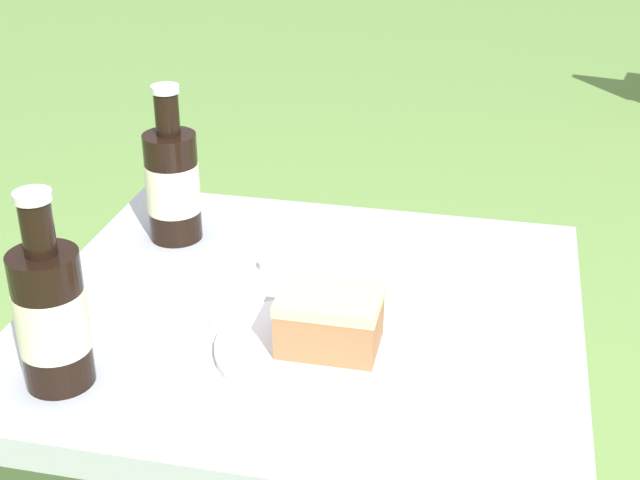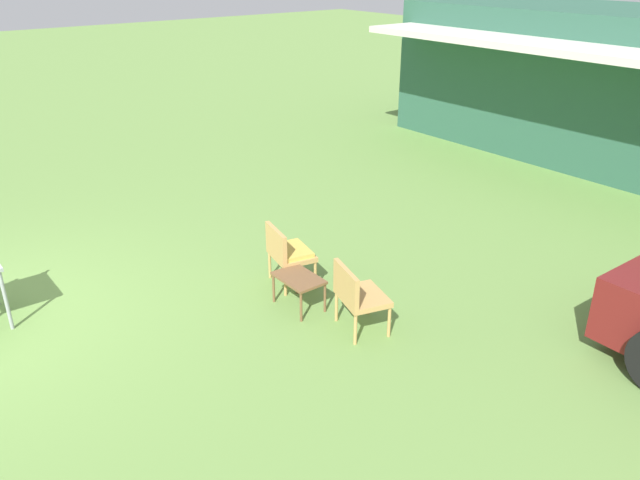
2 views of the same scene
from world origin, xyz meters
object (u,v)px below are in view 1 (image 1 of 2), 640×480
cake_on_plate (320,331)px  patio_table (304,365)px  cola_bottle_near (173,183)px  cola_bottle_far (51,314)px

cake_on_plate → patio_table: bearing=114.3°
patio_table → cola_bottle_near: cola_bottle_near is taller
patio_table → cake_on_plate: size_ratio=3.30×
cake_on_plate → cola_bottle_far: cola_bottle_far is taller
cake_on_plate → cola_bottle_near: (-0.28, 0.26, 0.06)m
patio_table → cola_bottle_far: (-0.24, -0.22, 0.18)m
patio_table → cola_bottle_near: size_ratio=3.12×
cake_on_plate → cola_bottle_far: (-0.28, -0.12, 0.06)m
patio_table → cake_on_plate: (0.04, -0.10, 0.12)m
cake_on_plate → cola_bottle_far: bearing=-156.3°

